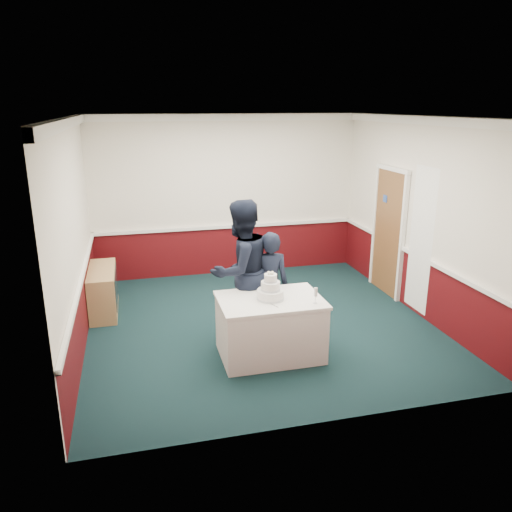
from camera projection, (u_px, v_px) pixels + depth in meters
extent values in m
plane|color=black|center=(260.00, 324.00, 7.48)|extent=(5.00, 5.00, 0.00)
cube|color=silver|center=(227.00, 196.00, 9.34)|extent=(5.00, 0.05, 3.00)
cube|color=silver|center=(76.00, 237.00, 6.47)|extent=(0.05, 5.00, 3.00)
cube|color=silver|center=(417.00, 217.00, 7.62)|extent=(0.05, 5.00, 3.00)
cube|color=white|center=(261.00, 118.00, 6.61)|extent=(5.00, 5.00, 0.05)
cube|color=#4A090D|center=(228.00, 250.00, 9.65)|extent=(5.00, 0.02, 0.90)
cube|color=white|center=(228.00, 227.00, 9.50)|extent=(4.98, 0.05, 0.06)
cube|color=white|center=(226.00, 117.00, 8.91)|extent=(5.00, 0.08, 0.12)
cube|color=brown|center=(388.00, 233.00, 8.49)|extent=(0.05, 0.90, 2.10)
cube|color=#234799|center=(385.00, 199.00, 8.46)|extent=(0.01, 0.12, 0.12)
cube|color=white|center=(421.00, 241.00, 7.46)|extent=(0.02, 0.60, 2.20)
cube|color=#AC8253|center=(103.00, 291.00, 7.83)|extent=(0.40, 1.20, 0.70)
cube|color=black|center=(116.00, 286.00, 7.87)|extent=(0.01, 1.00, 0.50)
cube|color=white|center=(270.00, 328.00, 6.45)|extent=(1.28, 0.88, 0.76)
cube|color=white|center=(270.00, 300.00, 6.33)|extent=(1.32, 0.92, 0.04)
cylinder|color=white|center=(270.00, 294.00, 6.31)|extent=(0.34, 0.34, 0.12)
cylinder|color=silver|center=(270.00, 298.00, 6.32)|extent=(0.35, 0.35, 0.03)
cylinder|color=white|center=(271.00, 286.00, 6.28)|extent=(0.24, 0.24, 0.11)
cylinder|color=silver|center=(270.00, 289.00, 6.29)|extent=(0.25, 0.25, 0.02)
cylinder|color=white|center=(271.00, 278.00, 6.24)|extent=(0.16, 0.16, 0.10)
cylinder|color=silver|center=(271.00, 281.00, 6.26)|extent=(0.17, 0.17, 0.02)
sphere|color=#EDE5C9|center=(271.00, 273.00, 6.23)|extent=(0.03, 0.03, 0.03)
sphere|color=#EDE5C9|center=(272.00, 272.00, 6.25)|extent=(0.03, 0.03, 0.03)
sphere|color=#EDE5C9|center=(269.00, 272.00, 6.24)|extent=(0.03, 0.03, 0.03)
sphere|color=#EDE5C9|center=(272.00, 273.00, 6.21)|extent=(0.03, 0.03, 0.03)
sphere|color=#EDE5C9|center=(269.00, 273.00, 6.21)|extent=(0.03, 0.03, 0.03)
cube|color=silver|center=(272.00, 305.00, 6.13)|extent=(0.10, 0.21, 0.00)
cylinder|color=silver|center=(315.00, 303.00, 6.18)|extent=(0.05, 0.05, 0.01)
cylinder|color=silver|center=(315.00, 300.00, 6.17)|extent=(0.01, 0.01, 0.09)
cylinder|color=silver|center=(316.00, 292.00, 6.14)|extent=(0.04, 0.04, 0.11)
imported|color=black|center=(241.00, 271.00, 6.80)|extent=(1.19, 1.10, 1.96)
imported|color=black|center=(269.00, 285.00, 6.91)|extent=(0.60, 0.44, 1.52)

